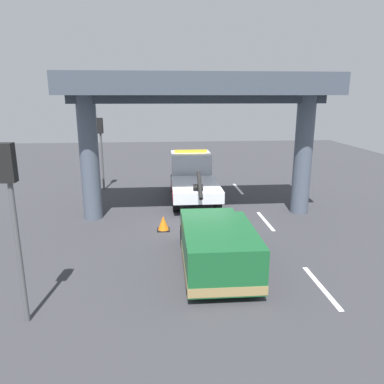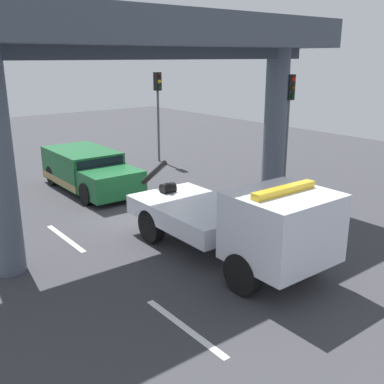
{
  "view_description": "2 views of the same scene",
  "coord_description": "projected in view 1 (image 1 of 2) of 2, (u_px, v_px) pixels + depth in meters",
  "views": [
    {
      "loc": [
        -15.54,
        1.78,
        5.58
      ],
      "look_at": [
        -0.29,
        0.45,
        1.53
      ],
      "focal_mm": 34.3,
      "sensor_mm": 36.0,
      "label": 1
    },
    {
      "loc": [
        12.43,
        -7.81,
        5.33
      ],
      "look_at": [
        1.42,
        0.84,
        1.1
      ],
      "focal_mm": 42.26,
      "sensor_mm": 36.0,
      "label": 2
    }
  ],
  "objects": [
    {
      "name": "lane_stripe_east",
      "position": [
        238.0,
        189.0,
        22.57
      ],
      "size": [
        2.6,
        0.16,
        0.01
      ],
      "primitive_type": "cube",
      "color": "silver",
      "rests_on": "ground"
    },
    {
      "name": "traffic_light_mid",
      "position": [
        101.0,
        138.0,
        21.58
      ],
      "size": [
        0.39,
        0.32,
        4.32
      ],
      "color": "#515456",
      "rests_on": "ground"
    },
    {
      "name": "overpass_structure",
      "position": [
        199.0,
        97.0,
        16.27
      ],
      "size": [
        3.6,
        11.94,
        6.5
      ],
      "color": "#4C5666",
      "rests_on": "ground"
    },
    {
      "name": "ground_plane",
      "position": [
        201.0,
        224.0,
        16.56
      ],
      "size": [
        60.0,
        40.0,
        0.1
      ],
      "primitive_type": "cube",
      "color": "#38383D"
    },
    {
      "name": "traffic_light_far",
      "position": [
        84.0,
        145.0,
        16.7
      ],
      "size": [
        0.39,
        0.32,
        4.69
      ],
      "color": "#515456",
      "rests_on": "ground"
    },
    {
      "name": "traffic_cone_orange",
      "position": [
        163.0,
        223.0,
        15.59
      ],
      "size": [
        0.53,
        0.53,
        0.64
      ],
      "color": "orange",
      "rests_on": "ground"
    },
    {
      "name": "lane_stripe_mid",
      "position": [
        265.0,
        221.0,
        16.8
      ],
      "size": [
        2.6,
        0.16,
        0.01
      ],
      "primitive_type": "cube",
      "color": "silver",
      "rests_on": "ground"
    },
    {
      "name": "tow_truck_white",
      "position": [
        193.0,
        176.0,
        20.61
      ],
      "size": [
        7.26,
        2.47,
        2.46
      ],
      "color": "silver",
      "rests_on": "ground"
    },
    {
      "name": "traffic_light_near",
      "position": [
        12.0,
        196.0,
        8.54
      ],
      "size": [
        0.39,
        0.32,
        4.55
      ],
      "color": "#515456",
      "rests_on": "ground"
    },
    {
      "name": "towed_van_green",
      "position": [
        216.0,
        246.0,
        12.07
      ],
      "size": [
        5.22,
        2.26,
        1.58
      ],
      "color": "#195B2D",
      "rests_on": "ground"
    },
    {
      "name": "lane_stripe_west",
      "position": [
        321.0,
        287.0,
        11.02
      ],
      "size": [
        2.6,
        0.16,
        0.01
      ],
      "primitive_type": "cube",
      "color": "silver",
      "rests_on": "ground"
    }
  ]
}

